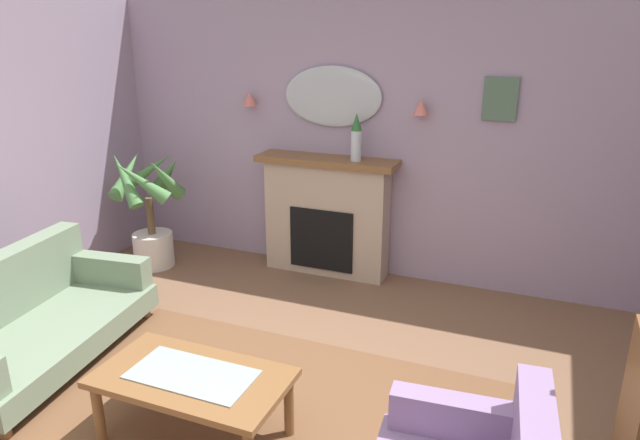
{
  "coord_description": "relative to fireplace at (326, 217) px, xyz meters",
  "views": [
    {
      "loc": [
        1.37,
        -2.16,
        2.29
      ],
      "look_at": [
        -0.2,
        1.7,
        0.9
      ],
      "focal_mm": 31.9,
      "sensor_mm": 36.0,
      "label": 1
    }
  ],
  "objects": [
    {
      "name": "wall_back",
      "position": [
        0.56,
        0.22,
        0.74
      ],
      "size": [
        6.68,
        0.1,
        2.63
      ],
      "primitive_type": "cube",
      "color": "#9E8CA8",
      "rests_on": "ground"
    },
    {
      "name": "fireplace",
      "position": [
        0.0,
        0.0,
        0.0
      ],
      "size": [
        1.36,
        0.36,
        1.16
      ],
      "color": "tan",
      "rests_on": "ground"
    },
    {
      "name": "mantel_vase_left",
      "position": [
        0.3,
        -0.03,
        0.81
      ],
      "size": [
        0.1,
        0.1,
        0.44
      ],
      "color": "silver",
      "rests_on": "fireplace"
    },
    {
      "name": "wall_mirror",
      "position": [
        -0.0,
        0.14,
        1.14
      ],
      "size": [
        0.96,
        0.06,
        0.56
      ],
      "primitive_type": "ellipsoid",
      "color": "#B2BCC6"
    },
    {
      "name": "wall_sconce_left",
      "position": [
        -0.85,
        0.09,
        1.09
      ],
      "size": [
        0.14,
        0.14,
        0.14
      ],
      "primitive_type": "cone",
      "color": "#D17066"
    },
    {
      "name": "wall_sconce_right",
      "position": [
        0.85,
        0.09,
        1.09
      ],
      "size": [
        0.14,
        0.14,
        0.14
      ],
      "primitive_type": "cone",
      "color": "#D17066"
    },
    {
      "name": "framed_picture",
      "position": [
        1.5,
        0.15,
        1.18
      ],
      "size": [
        0.28,
        0.03,
        0.36
      ],
      "primitive_type": "cube",
      "color": "#4C6B56"
    },
    {
      "name": "coffee_table",
      "position": [
        0.2,
        -2.59,
        -0.19
      ],
      "size": [
        1.1,
        0.6,
        0.45
      ],
      "color": "brown",
      "rests_on": "ground"
    },
    {
      "name": "floral_couch",
      "position": [
        -1.39,
        -2.3,
        -0.25
      ],
      "size": [
        1.06,
        1.8,
        0.76
      ],
      "color": "gray",
      "rests_on": "ground"
    },
    {
      "name": "potted_plant_corner_palm",
      "position": [
        -1.68,
        -0.53,
        0.05
      ],
      "size": [
        0.78,
        0.79,
        1.21
      ],
      "color": "silver",
      "rests_on": "ground"
    }
  ]
}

